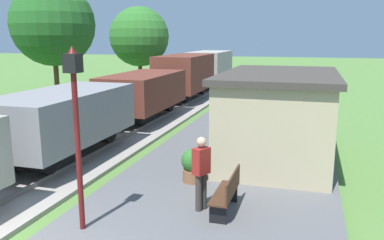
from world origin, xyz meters
TOP-DOWN VIEW (x-y plane):
  - freight_train at (-2.40, 13.58)m, footprint 2.50×32.60m
  - station_hut at (4.40, 7.70)m, footprint 3.50×5.80m
  - bench_near_hut at (3.69, 3.17)m, footprint 0.42×1.50m
  - person_waiting at (3.09, 3.13)m, footprint 0.39×0.45m
  - potted_planter at (2.40, 4.80)m, footprint 0.64×0.64m
  - lamp_post_near at (1.00, 1.55)m, footprint 0.28×0.28m
  - tree_trackside_far at (-8.46, 14.31)m, footprint 4.58×4.58m
  - tree_field_left at (-6.31, 21.05)m, footprint 4.14×4.14m

SIDE VIEW (x-z plane):
  - bench_near_hut at x=3.69m, z-range 0.27..1.18m
  - potted_planter at x=2.40m, z-range 0.26..1.18m
  - person_waiting at x=3.09m, z-range 0.33..2.04m
  - freight_train at x=-2.40m, z-range 0.17..2.89m
  - station_hut at x=4.40m, z-range 0.26..3.04m
  - lamp_post_near at x=1.00m, z-range 0.95..4.65m
  - tree_field_left at x=-6.31m, z-range 1.02..7.21m
  - tree_trackside_far at x=-8.46m, z-range 1.24..8.32m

